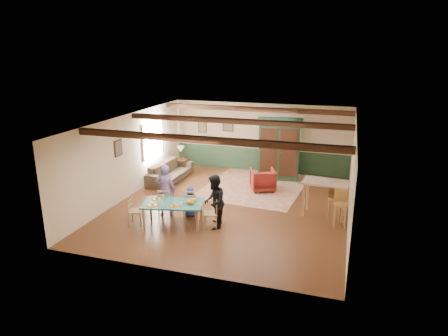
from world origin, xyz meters
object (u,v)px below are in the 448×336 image
(armchair, at_px, (263,180))
(sofa, at_px, (170,171))
(dining_chair_far_left, at_px, (165,202))
(person_woman, at_px, (214,202))
(person_man, at_px, (165,190))
(end_table, at_px, (181,166))
(dining_chair_far_right, at_px, (190,203))
(counter_table, at_px, (325,199))
(bar_stool_right, at_px, (340,209))
(dining_chair_end_left, at_px, (136,210))
(armoire, at_px, (279,149))
(dining_chair_end_right, at_px, (211,213))
(cat, at_px, (190,202))
(dining_table, at_px, (173,215))
(person_child, at_px, (190,201))
(table_lamp, at_px, (181,153))
(bar_stool_left, at_px, (335,202))

(armchair, xyz_separation_m, sofa, (-3.52, 0.07, -0.04))
(dining_chair_far_left, height_order, person_woman, person_woman)
(person_man, xyz_separation_m, end_table, (-1.25, 4.00, -0.50))
(dining_chair_far_right, relative_size, counter_table, 0.68)
(dining_chair_far_right, xyz_separation_m, bar_stool_right, (4.16, 0.62, 0.09))
(end_table, height_order, counter_table, counter_table)
(dining_chair_end_left, distance_m, end_table, 4.92)
(dining_chair_end_left, xyz_separation_m, counter_table, (4.92, 2.18, 0.10))
(person_man, distance_m, sofa, 3.33)
(bar_stool_right, bearing_deg, armchair, 135.29)
(dining_chair_end_left, bearing_deg, armoire, -42.89)
(armchair, height_order, counter_table, counter_table)
(dining_chair_end_right, xyz_separation_m, person_woman, (0.09, 0.02, 0.32))
(armoire, bearing_deg, dining_chair_far_right, -118.22)
(armchair, distance_m, end_table, 3.64)
(cat, distance_m, armchair, 3.80)
(armchair, bearing_deg, person_woman, 56.65)
(dining_chair_far_right, height_order, sofa, dining_chair_far_right)
(armchair, bearing_deg, dining_table, 41.55)
(dining_chair_end_right, distance_m, person_child, 0.99)
(person_man, height_order, armoire, armoire)
(person_child, relative_size, armoire, 0.40)
(sofa, distance_m, bar_stool_right, 6.59)
(person_woman, xyz_separation_m, table_lamp, (-2.87, 4.38, 0.06))
(armchair, relative_size, sofa, 0.36)
(cat, bearing_deg, bar_stool_left, 12.40)
(dining_chair_far_right, distance_m, dining_chair_end_right, 0.94)
(dining_chair_far_left, relative_size, dining_chair_far_right, 1.00)
(person_man, bearing_deg, dining_chair_end_right, 152.70)
(dining_chair_far_right, bearing_deg, end_table, -76.06)
(person_man, xyz_separation_m, sofa, (-1.28, 3.04, -0.44))
(table_lamp, distance_m, counter_table, 6.28)
(dining_table, distance_m, armchair, 4.00)
(person_child, relative_size, table_lamp, 1.79)
(person_man, height_order, armchair, person_man)
(counter_table, bearing_deg, end_table, 154.68)
(dining_chair_end_left, xyz_separation_m, armchair, (2.75, 3.83, -0.06))
(cat, height_order, armoire, armoire)
(cat, bearing_deg, bar_stool_right, 5.99)
(dining_chair_far_right, bearing_deg, armchair, -130.63)
(armoire, bearing_deg, bar_stool_right, -62.83)
(dining_chair_end_right, xyz_separation_m, counter_table, (2.89, 1.72, 0.10))
(table_lamp, xyz_separation_m, bar_stool_right, (6.13, -3.30, -0.29))
(armoire, height_order, counter_table, armoire)
(dining_chair_end_right, bearing_deg, sofa, -153.54)
(dining_table, height_order, cat, cat)
(dining_table, bearing_deg, armchair, 64.30)
(dining_chair_far_right, distance_m, sofa, 3.56)
(person_child, distance_m, sofa, 3.50)
(dining_table, height_order, dining_chair_end_left, dining_chair_end_left)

